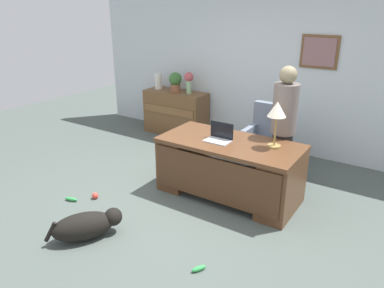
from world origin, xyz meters
TOP-DOWN VIEW (x-y plane):
  - ground_plane at (0.00, 0.00)m, footprint 12.00×12.00m
  - back_wall at (0.00, 2.60)m, footprint 7.00×0.16m
  - desk at (0.37, 0.59)m, footprint 1.79×0.86m
  - credenza at (-1.65, 2.25)m, footprint 1.22×0.50m
  - armchair at (0.49, 1.59)m, footprint 0.60×0.59m
  - person_standing at (0.85, 1.18)m, footprint 0.32×0.32m
  - dog_lying at (-0.46, -1.06)m, footprint 0.61×0.72m
  - laptop at (0.23, 0.58)m, footprint 0.32×0.22m
  - desk_lamp at (0.90, 0.74)m, footprint 0.22×0.22m
  - vase_with_flowers at (-1.35, 2.25)m, footprint 0.17×0.17m
  - vase_empty at (-2.05, 2.25)m, footprint 0.14×0.14m
  - potted_plant at (-1.65, 2.25)m, footprint 0.24×0.24m
  - dog_toy_ball at (-1.03, -0.42)m, footprint 0.08×0.08m
  - dog_toy_bone at (0.83, -0.84)m, footprint 0.12×0.16m
  - dog_toy_plush at (-1.25, -0.64)m, footprint 0.18×0.10m

SIDE VIEW (x-z plane):
  - ground_plane at x=0.00m, z-range 0.00..0.00m
  - dog_toy_bone at x=0.83m, z-range 0.00..0.05m
  - dog_toy_plush at x=-1.25m, z-range 0.00..0.05m
  - dog_toy_ball at x=-1.03m, z-range 0.00..0.08m
  - dog_lying at x=-0.46m, z-range 0.00..0.30m
  - desk at x=0.37m, z-range 0.03..0.79m
  - credenza at x=-1.65m, z-range 0.00..0.83m
  - armchair at x=0.49m, z-range -0.04..0.97m
  - laptop at x=0.23m, z-range 0.70..0.93m
  - person_standing at x=0.85m, z-range 0.03..1.70m
  - vase_empty at x=-2.05m, z-range 0.83..1.12m
  - potted_plant at x=-1.65m, z-range 0.85..1.21m
  - vase_with_flowers at x=-1.35m, z-range 0.89..1.28m
  - desk_lamp at x=0.90m, z-range 0.91..1.48m
  - back_wall at x=0.00m, z-range 0.00..2.70m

